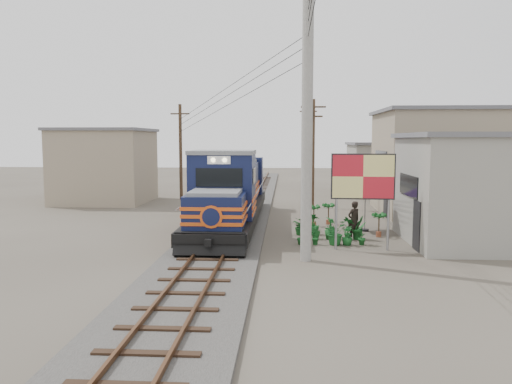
# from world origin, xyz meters

# --- Properties ---
(ground) EXTENTS (120.00, 120.00, 0.00)m
(ground) POSITION_xyz_m (0.00, 0.00, 0.00)
(ground) COLOR #473F35
(ground) RESTS_ON ground
(ballast) EXTENTS (3.60, 70.00, 0.16)m
(ballast) POSITION_xyz_m (0.00, 10.00, 0.08)
(ballast) COLOR #595651
(ballast) RESTS_ON ground
(track) EXTENTS (1.15, 70.00, 0.12)m
(track) POSITION_xyz_m (0.00, 10.00, 0.26)
(track) COLOR #51331E
(track) RESTS_ON ground
(locomotive) EXTENTS (2.82, 15.32, 3.80)m
(locomotive) POSITION_xyz_m (0.00, 6.70, 1.67)
(locomotive) COLOR black
(locomotive) RESTS_ON ground
(utility_pole_main) EXTENTS (0.40, 0.40, 10.00)m
(utility_pole_main) POSITION_xyz_m (3.50, -0.50, 5.00)
(utility_pole_main) COLOR #9E9B93
(utility_pole_main) RESTS_ON ground
(wooden_pole_mid) EXTENTS (1.60, 0.24, 7.00)m
(wooden_pole_mid) POSITION_xyz_m (4.50, 14.00, 3.68)
(wooden_pole_mid) COLOR #4C3826
(wooden_pole_mid) RESTS_ON ground
(wooden_pole_far) EXTENTS (1.60, 0.24, 7.50)m
(wooden_pole_far) POSITION_xyz_m (4.80, 28.00, 3.93)
(wooden_pole_far) COLOR #4C3826
(wooden_pole_far) RESTS_ON ground
(wooden_pole_left) EXTENTS (1.60, 0.24, 7.00)m
(wooden_pole_left) POSITION_xyz_m (-5.00, 18.00, 3.68)
(wooden_pole_left) COLOR #4C3826
(wooden_pole_left) RESTS_ON ground
(power_lines) EXTENTS (9.65, 19.00, 3.30)m
(power_lines) POSITION_xyz_m (-0.14, 8.49, 7.56)
(power_lines) COLOR black
(power_lines) RESTS_ON ground
(shophouse_front) EXTENTS (7.35, 6.30, 4.70)m
(shophouse_front) POSITION_xyz_m (11.50, 3.00, 2.36)
(shophouse_front) COLOR gray
(shophouse_front) RESTS_ON ground
(shophouse_mid) EXTENTS (8.40, 7.35, 6.20)m
(shophouse_mid) POSITION_xyz_m (12.50, 12.00, 3.11)
(shophouse_mid) COLOR gray
(shophouse_mid) RESTS_ON ground
(shophouse_back) EXTENTS (6.30, 6.30, 4.20)m
(shophouse_back) POSITION_xyz_m (11.00, 22.00, 2.11)
(shophouse_back) COLOR gray
(shophouse_back) RESTS_ON ground
(shophouse_left) EXTENTS (6.30, 6.30, 5.20)m
(shophouse_left) POSITION_xyz_m (-10.00, 16.00, 2.61)
(shophouse_left) COLOR gray
(shophouse_left) RESTS_ON ground
(billboard) EXTENTS (2.51, 0.24, 3.87)m
(billboard) POSITION_xyz_m (5.81, 1.41, 2.87)
(billboard) COLOR #99999E
(billboard) RESTS_ON ground
(market_umbrella) EXTENTS (2.71, 2.71, 2.26)m
(market_umbrella) POSITION_xyz_m (6.59, 5.64, 1.99)
(market_umbrella) COLOR black
(market_umbrella) RESTS_ON ground
(vendor) EXTENTS (0.74, 0.68, 1.70)m
(vendor) POSITION_xyz_m (5.79, 3.64, 0.85)
(vendor) COLOR black
(vendor) RESTS_ON ground
(plant_nursery) EXTENTS (3.35, 3.22, 1.07)m
(plant_nursery) POSITION_xyz_m (4.68, 3.22, 0.48)
(plant_nursery) COLOR #185420
(plant_nursery) RESTS_ON ground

